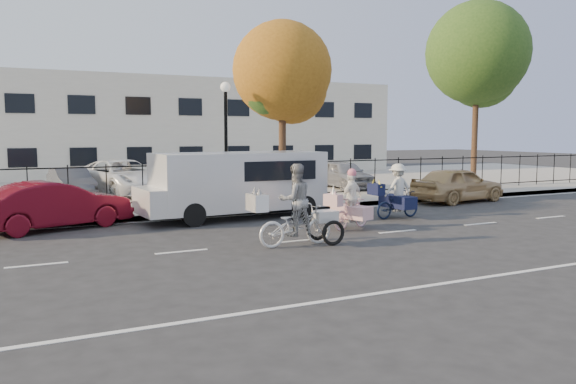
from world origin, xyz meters
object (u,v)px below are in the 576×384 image
unicorn_bike (351,207)px  lot_car_d (344,174)px  zebra_trike (296,214)px  white_van (237,182)px  lot_car_c (71,182)px  red_sedan (55,205)px  bull_bike (397,197)px  lot_car_b (122,177)px  gold_sedan (458,184)px  lamppost (226,121)px

unicorn_bike → lot_car_d: (5.23, 8.90, 0.16)m
zebra_trike → white_van: (0.29, 4.73, 0.39)m
zebra_trike → lot_car_c: 12.48m
zebra_trike → red_sedan: zebra_trike is taller
bull_bike → white_van: (-4.54, 2.22, 0.46)m
white_van → lot_car_b: 7.61m
red_sedan → gold_sedan: (14.51, -0.10, 0.01)m
lamppost → red_sedan: 6.76m
bull_bike → lot_car_b: size_ratio=0.36×
lot_car_c → lot_car_d: bearing=-15.0°
gold_sedan → lot_car_b: bearing=51.4°
lot_car_b → lot_car_d: bearing=-27.5°
lamppost → unicorn_bike: bearing=-75.3°
red_sedan → gold_sedan: gold_sedan is taller
lot_car_c → zebra_trike: bearing=-78.8°
unicorn_bike → white_van: size_ratio=0.29×
unicorn_bike → gold_sedan: 7.91m
gold_sedan → lot_car_c: gold_sedan is taller
zebra_trike → white_van: bearing=-3.6°
lot_car_b → unicorn_bike: bearing=-84.9°
bull_bike → lot_car_d: size_ratio=0.50×
bull_bike → red_sedan: (-9.83, 2.49, -0.01)m
lot_car_b → red_sedan: bearing=-130.9°
unicorn_bike → lot_car_b: unicorn_bike is taller
lamppost → lot_car_b: size_ratio=0.84×
white_van → lot_car_c: 8.30m
bull_bike → zebra_trike: bearing=113.1°
bull_bike → red_sedan: bearing=71.4°
bull_bike → white_van: 5.07m
bull_bike → lot_car_d: (2.82, 7.79, 0.10)m
lamppost → bull_bike: lamppost is taller
red_sedan → lot_car_b: lot_car_b is taller
unicorn_bike → red_sedan: unicorn_bike is taller
lot_car_d → red_sedan: bearing=-154.5°
unicorn_bike → lot_car_b: 11.48m
zebra_trike → white_van: 4.76m
unicorn_bike → bull_bike: size_ratio=0.92×
lot_car_b → lot_car_c: lot_car_b is taller
zebra_trike → red_sedan: 7.07m
red_sedan → lot_car_c: red_sedan is taller
lamppost → lot_car_b: lamppost is taller
lot_car_d → lot_car_c: bearing=175.3°
lamppost → lot_car_c: 7.06m
unicorn_bike → bull_bike: 2.65m
lamppost → lot_car_b: (-2.88, 4.68, -2.24)m
gold_sedan → bull_bike: bearing=110.1°
bull_bike → lot_car_d: bull_bike is taller
gold_sedan → lot_car_d: size_ratio=1.08×
white_van → lot_car_b: white_van is taller
white_van → lot_car_b: (-2.30, 7.25, -0.28)m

